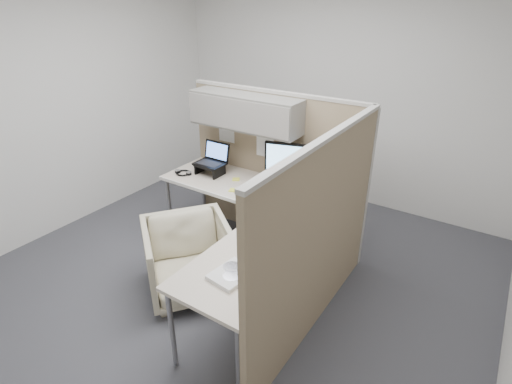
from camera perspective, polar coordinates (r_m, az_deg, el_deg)
The scene contains 19 objects.
ground at distance 3.96m, azimuth -3.28°, elevation -12.10°, with size 4.50×4.50×0.00m, color #3A3A40.
partition_back at distance 4.14m, azimuth 0.77°, elevation 7.11°, with size 2.00×0.36×1.63m.
partition_right at distance 3.07m, azimuth 9.29°, elevation -6.37°, with size 0.07×2.03×1.63m.
desk at distance 3.60m, azimuth -0.76°, elevation -3.15°, with size 2.00×1.98×0.73m.
office_chair at distance 3.65m, azimuth -9.62°, elevation -8.89°, with size 0.73×0.68×0.75m, color #C1B799.
monitor_left at distance 3.90m, azimuth 4.42°, elevation 4.32°, with size 0.43×0.20×0.47m.
monitor_right at distance 3.59m, azimuth 9.95°, elevation 2.01°, with size 0.34×0.33×0.47m.
laptop_station at distance 4.30m, azimuth -6.38°, elevation 4.23°, with size 0.31×0.27×0.33m.
keyboard at distance 3.69m, azimuth 1.79°, elevation -1.41°, with size 0.46×0.15×0.02m, color black.
mouse at distance 3.49m, azimuth 5.40°, elevation -3.20°, with size 0.08×0.05×0.03m, color black.
travel_mug at distance 3.79m, azimuth 6.54°, elevation 0.32°, with size 0.07×0.07×0.16m.
soda_can_green at distance 3.43m, azimuth 7.66°, elevation -3.03°, with size 0.07×0.07×0.12m, color silver.
soda_can_silver at distance 3.67m, azimuth 8.87°, elevation -1.09°, with size 0.07×0.07×0.12m, color silver.
sticky_note_c at distance 4.17m, azimuth -2.88°, elevation 1.83°, with size 0.08×0.08×0.01m, color yellow.
sticky_note_b at distance 3.73m, azimuth -0.18°, elevation -1.22°, with size 0.08×0.08×0.01m, color yellow.
sticky_note_a at distance 3.94m, azimuth -3.28°, elevation 0.27°, with size 0.08×0.08×0.01m, color yellow.
headphones at distance 4.37m, azimuth -10.36°, elevation 2.72°, with size 0.20×0.18×0.03m.
paper_stack at distance 2.79m, azimuth -3.44°, elevation -11.62°, with size 0.26×0.32×0.03m.
desk_clock at distance 3.10m, azimuth 2.60°, elevation -6.65°, with size 0.05×0.08×0.08m.
Camera 1 is at (1.90, -2.47, 2.45)m, focal length 28.00 mm.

